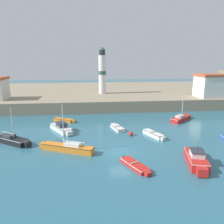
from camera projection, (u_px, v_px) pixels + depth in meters
ground_plane at (120, 152)px, 25.63m from camera, size 200.00×200.00×0.00m
quay_seawall at (101, 93)px, 63.12m from camera, size 120.00×40.00×2.39m
sailboat_black_0 at (13, 140)px, 28.18m from camera, size 5.25×4.08×4.77m
sailboat_orange_1 at (67, 148)px, 25.66m from camera, size 6.66×3.66×5.59m
motorboat_white_2 at (61, 128)px, 33.03m from camera, size 3.88×5.40×2.31m
dinghy_white_3 at (117, 128)px, 34.02m from camera, size 1.99×3.95×0.54m
dinghy_orange_4 at (64, 120)px, 38.42m from camera, size 4.07×2.88×0.55m
dinghy_white_5 at (154, 134)px, 30.80m from camera, size 2.32×4.12×0.67m
motorboat_red_7 at (196, 159)px, 22.39m from camera, size 2.80×5.42×2.49m
sailboat_red_8 at (181, 118)px, 38.94m from camera, size 5.11×4.64×4.89m
dinghy_red_9 at (135, 165)px, 21.89m from camera, size 2.58×4.09×0.50m
mooring_buoy at (131, 134)px, 31.07m from camera, size 0.61×0.61×0.61m
lighthouse at (102, 71)px, 53.66m from camera, size 1.84×1.84×11.29m
harbor_shed_mid_row at (212, 86)px, 48.79m from camera, size 6.67×5.55×5.16m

